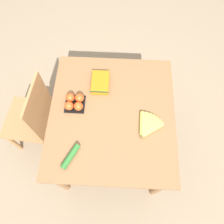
{
  "coord_description": "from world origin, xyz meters",
  "views": [
    {
      "loc": [
        -0.7,
        -0.04,
        2.27
      ],
      "look_at": [
        0.0,
        0.0,
        0.8
      ],
      "focal_mm": 35.0,
      "sensor_mm": 36.0,
      "label": 1
    }
  ],
  "objects": [
    {
      "name": "chair",
      "position": [
        0.06,
        0.71,
        0.48
      ],
      "size": [
        0.45,
        0.44,
        0.94
      ],
      "rotation": [
        0.0,
        0.0,
        3.05
      ],
      "color": "#A87547",
      "rests_on": "ground_plane"
    },
    {
      "name": "tomato_pack",
      "position": [
        0.06,
        0.29,
        0.8
      ],
      "size": [
        0.15,
        0.15,
        0.08
      ],
      "color": "black",
      "rests_on": "dining_table"
    },
    {
      "name": "banana_bunch",
      "position": [
        -0.09,
        -0.26,
        0.79
      ],
      "size": [
        0.2,
        0.18,
        0.04
      ],
      "color": "brown",
      "rests_on": "dining_table"
    },
    {
      "name": "dining_table",
      "position": [
        0.0,
        0.0,
        0.65
      ],
      "size": [
        1.05,
        0.96,
        0.77
      ],
      "color": "olive",
      "rests_on": "ground_plane"
    },
    {
      "name": "carrot_bag",
      "position": [
        0.26,
        0.11,
        0.8
      ],
      "size": [
        0.2,
        0.14,
        0.06
      ],
      "color": "orange",
      "rests_on": "dining_table"
    },
    {
      "name": "ground_plane",
      "position": [
        0.0,
        0.0,
        0.0
      ],
      "size": [
        12.0,
        12.0,
        0.0
      ],
      "primitive_type": "plane",
      "color": "gray"
    },
    {
      "name": "cucumber_near",
      "position": [
        -0.35,
        0.27,
        0.79
      ],
      "size": [
        0.18,
        0.12,
        0.04
      ],
      "color": "#2D702D",
      "rests_on": "dining_table"
    }
  ]
}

